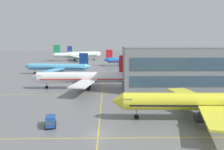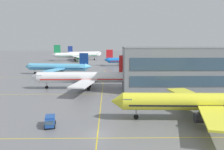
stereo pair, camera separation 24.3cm
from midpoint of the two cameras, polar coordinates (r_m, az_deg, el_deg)
The scene contains 9 objects.
ground_plane at distance 47.26m, azimuth -3.28°, elevation -13.84°, with size 600.00×600.00×0.00m, color slate.
airliner_front_gate at distance 56.92m, azimuth 20.06°, elevation -6.04°, with size 38.78×33.49×12.07m.
airliner_second_row at distance 86.57m, azimuth -6.43°, elevation -0.59°, with size 38.65×33.47×12.06m.
airliner_third_row at distance 123.22m, azimuth -12.65°, elevation 1.86°, with size 34.86×29.81×10.84m.
airliner_far_left_stand at distance 159.25m, azimuth 4.12°, elevation 3.56°, with size 34.20×29.33×10.63m.
airliner_far_right_stand at distance 198.16m, azimuth -8.36°, elevation 4.72°, with size 40.35×34.33×12.67m.
airliner_distant_taxiway at distance 229.37m, azimuth -6.63°, elevation 5.13°, with size 33.66×28.73×10.66m.
taxiway_markings at distance 78.64m, azimuth -2.32°, elevation -4.56°, with size 120.33×115.18×0.01m.
service_truck_red_van at distance 51.90m, azimuth -14.45°, elevation -10.61°, with size 2.72×4.36×2.10m.
Camera 2 is at (2.03, -43.58, 18.20)m, focal length 38.34 mm.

